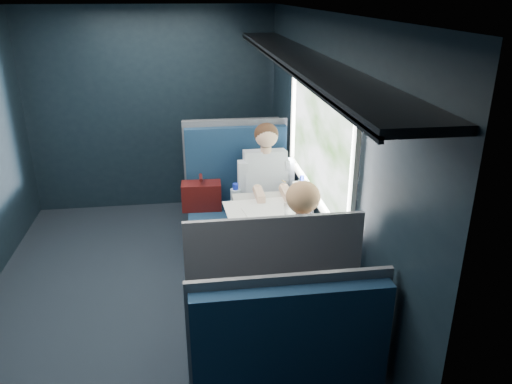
{
  "coord_description": "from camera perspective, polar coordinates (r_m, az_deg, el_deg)",
  "views": [
    {
      "loc": [
        0.39,
        -3.63,
        2.44
      ],
      "look_at": [
        0.9,
        0.0,
        0.95
      ],
      "focal_mm": 35.0,
      "sensor_mm": 36.0,
      "label": 1
    }
  ],
  "objects": [
    {
      "name": "table",
      "position": [
        4.09,
        1.84,
        -3.62
      ],
      "size": [
        0.62,
        1.0,
        0.74
      ],
      "color": "#54565E",
      "rests_on": "ground"
    },
    {
      "name": "papers",
      "position": [
        3.96,
        1.29,
        -3.23
      ],
      "size": [
        0.65,
        0.9,
        0.01
      ],
      "primitive_type": "cube",
      "rotation": [
        0.0,
        0.0,
        0.06
      ],
      "color": "white",
      "rests_on": "table"
    },
    {
      "name": "cup",
      "position": [
        4.49,
        4.66,
        0.49
      ],
      "size": [
        0.08,
        0.08,
        0.1
      ],
      "primitive_type": "cylinder",
      "color": "white",
      "rests_on": "table"
    },
    {
      "name": "seat_bay_far",
      "position": [
        3.45,
        1.22,
        -13.85
      ],
      "size": [
        1.04,
        0.62,
        1.26
      ],
      "color": "#0D213A",
      "rests_on": "ground"
    },
    {
      "name": "seat_bay_near",
      "position": [
        4.95,
        -2.22,
        -1.89
      ],
      "size": [
        1.08,
        0.62,
        1.26
      ],
      "color": "#0D213A",
      "rests_on": "ground"
    },
    {
      "name": "laptop",
      "position": [
        4.12,
        5.45,
        -1.44
      ],
      "size": [
        0.27,
        0.32,
        0.22
      ],
      "color": "silver",
      "rests_on": "table"
    },
    {
      "name": "ground",
      "position": [
        4.39,
        -11.98,
        -12.24
      ],
      "size": [
        2.8,
        4.2,
        0.01
      ],
      "primitive_type": "cube",
      "color": "black"
    },
    {
      "name": "woman",
      "position": [
        3.46,
        4.95,
        -7.63
      ],
      "size": [
        0.53,
        0.56,
        1.32
      ],
      "color": "black",
      "rests_on": "ground"
    },
    {
      "name": "seat_row_front",
      "position": [
        5.81,
        -2.94,
        1.66
      ],
      "size": [
        1.04,
        0.51,
        1.16
      ],
      "color": "#0D213A",
      "rests_on": "ground"
    },
    {
      "name": "man",
      "position": [
        4.71,
        1.23,
        0.69
      ],
      "size": [
        0.53,
        0.56,
        1.32
      ],
      "color": "black",
      "rests_on": "ground"
    },
    {
      "name": "room_shell",
      "position": [
        3.77,
        -13.4,
        6.74
      ],
      "size": [
        3.0,
        4.4,
        2.4
      ],
      "color": "black",
      "rests_on": "ground"
    },
    {
      "name": "bottle_small",
      "position": [
        4.3,
        5.23,
        0.22
      ],
      "size": [
        0.07,
        0.07,
        0.23
      ],
      "color": "silver",
      "rests_on": "table"
    }
  ]
}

